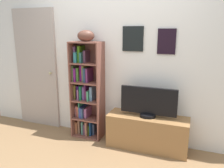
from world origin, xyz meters
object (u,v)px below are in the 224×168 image
object	(u,v)px
tv_stand	(147,132)
bookshelf	(86,93)
television	(148,102)
door	(37,69)
football	(86,36)

from	to	relation	value
tv_stand	bookshelf	bearing A→B (deg)	175.56
television	door	world-z (taller)	door
tv_stand	door	distance (m)	2.10
bookshelf	tv_stand	distance (m)	1.09
television	football	bearing A→B (deg)	177.30
door	football	bearing A→B (deg)	-6.62
door	bookshelf	bearing A→B (deg)	-5.10
bookshelf	football	size ratio (longest dim) A/B	6.02
football	tv_stand	bearing A→B (deg)	-2.77
bookshelf	door	distance (m)	1.02
tv_stand	door	xyz separation A→B (m)	(-1.95, 0.16, 0.75)
tv_stand	television	bearing A→B (deg)	90.00
football	television	size ratio (longest dim) A/B	0.32
bookshelf	tv_stand	bearing A→B (deg)	-4.44
football	television	distance (m)	1.29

